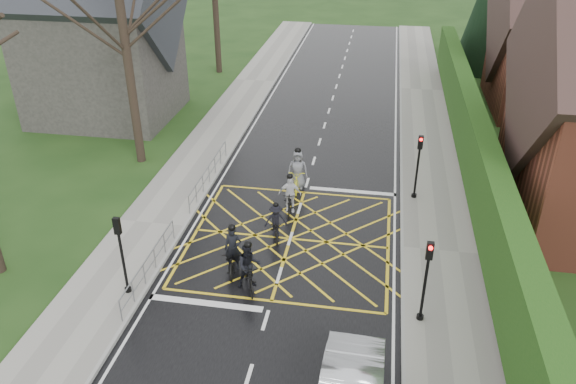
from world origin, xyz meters
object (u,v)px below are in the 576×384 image
(cyclist_front, at_px, (290,198))
(cyclist_mid, at_px, (276,224))
(cyclist_rear, at_px, (233,255))
(cyclist_lead, at_px, (297,174))
(cyclist_back, at_px, (249,270))

(cyclist_front, bearing_deg, cyclist_mid, -103.72)
(cyclist_rear, distance_m, cyclist_lead, 6.95)
(cyclist_back, distance_m, cyclist_mid, 3.43)
(cyclist_lead, bearing_deg, cyclist_front, -95.99)
(cyclist_rear, height_order, cyclist_mid, cyclist_rear)
(cyclist_back, bearing_deg, cyclist_mid, 62.70)
(cyclist_mid, relative_size, cyclist_front, 0.92)
(cyclist_rear, relative_size, cyclist_back, 1.06)
(cyclist_mid, height_order, cyclist_lead, cyclist_lead)
(cyclist_rear, distance_m, cyclist_front, 4.77)
(cyclist_back, relative_size, cyclist_lead, 0.90)
(cyclist_mid, xyz_separation_m, cyclist_front, (0.22, 2.09, 0.10))
(cyclist_front, bearing_deg, cyclist_back, -103.41)
(cyclist_back, distance_m, cyclist_front, 5.53)
(cyclist_rear, height_order, cyclist_lead, cyclist_lead)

